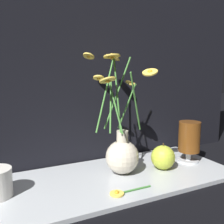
# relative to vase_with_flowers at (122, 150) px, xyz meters

# --- Properties ---
(ground_plane) EXTENTS (6.00, 6.00, 0.00)m
(ground_plane) POSITION_rel_vase_with_flowers_xyz_m (-0.05, -0.01, -0.09)
(ground_plane) COLOR black
(shelf) EXTENTS (0.77, 0.31, 0.01)m
(shelf) POSITION_rel_vase_with_flowers_xyz_m (-0.05, -0.01, -0.08)
(shelf) COLOR #B2B7BC
(shelf) RESTS_ON ground_plane
(vase_with_flowers) EXTENTS (0.17, 0.21, 0.36)m
(vase_with_flowers) POSITION_rel_vase_with_flowers_xyz_m (0.00, 0.00, 0.00)
(vase_with_flowers) COLOR beige
(vase_with_flowers) RESTS_ON shelf
(tea_glass) EXTENTS (0.07, 0.07, 0.14)m
(tea_glass) POSITION_rel_vase_with_flowers_xyz_m (0.25, -0.02, 0.01)
(tea_glass) COLOR silver
(tea_glass) RESTS_ON shelf
(orange_fruit) EXTENTS (0.08, 0.08, 0.08)m
(orange_fruit) POSITION_rel_vase_with_flowers_xyz_m (0.13, -0.03, -0.04)
(orange_fruit) COLOR #B7C638
(orange_fruit) RESTS_ON shelf
(loose_daisy) EXTENTS (0.12, 0.04, 0.01)m
(loose_daisy) POSITION_rel_vase_with_flowers_xyz_m (-0.06, -0.12, -0.07)
(loose_daisy) COLOR #3D7A33
(loose_daisy) RESTS_ON shelf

